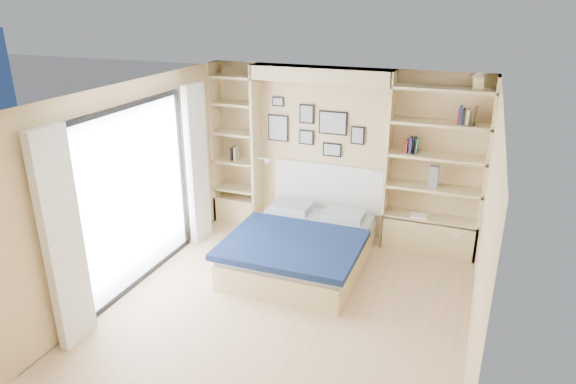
% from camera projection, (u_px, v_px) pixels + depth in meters
% --- Properties ---
extents(ground, '(4.50, 4.50, 0.00)m').
position_uv_depth(ground, '(287.00, 308.00, 5.98)').
color(ground, tan).
rests_on(ground, ground).
extents(room_shell, '(4.50, 4.50, 4.50)m').
position_uv_depth(room_shell, '(301.00, 177.00, 7.05)').
color(room_shell, tan).
rests_on(room_shell, ground).
extents(bed, '(1.70, 2.26, 1.07)m').
position_uv_depth(bed, '(301.00, 246.00, 6.86)').
color(bed, '#D5BE89').
rests_on(bed, ground).
extents(photo_gallery, '(1.48, 0.02, 0.82)m').
position_uv_depth(photo_gallery, '(313.00, 128.00, 7.50)').
color(photo_gallery, black).
rests_on(photo_gallery, ground).
extents(reading_lamps, '(1.92, 0.12, 0.15)m').
position_uv_depth(reading_lamps, '(317.00, 166.00, 7.43)').
color(reading_lamps, silver).
rests_on(reading_lamps, ground).
extents(shelf_decor, '(3.56, 0.23, 2.03)m').
position_uv_depth(shelf_decor, '(428.00, 133.00, 6.78)').
color(shelf_decor, maroon).
rests_on(shelf_decor, ground).
extents(deck, '(3.20, 4.00, 0.05)m').
position_uv_depth(deck, '(48.00, 256.00, 7.18)').
color(deck, '#6F6452').
rests_on(deck, ground).
extents(deck_chair, '(0.68, 0.86, 0.75)m').
position_uv_depth(deck_chair, '(109.00, 234.00, 7.02)').
color(deck_chair, tan).
rests_on(deck_chair, ground).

